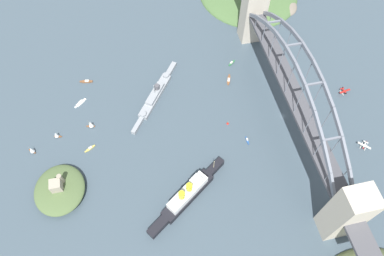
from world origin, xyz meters
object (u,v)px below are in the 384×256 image
Objects in this scene: ocean_liner at (187,195)px; small_boat_1 at (86,81)px; fort_island_mid_harbor at (59,189)px; small_boat_4 at (81,103)px; harbor_arch_bridge at (292,94)px; naval_cruiser at (155,95)px; small_boat_0 at (91,124)px; small_boat_5 at (247,140)px; channel_marker_buoy at (228,123)px; small_boat_2 at (56,135)px; seaplane_second_in_formation at (344,91)px; small_boat_3 at (90,148)px; small_boat_6 at (229,80)px; small_boat_7 at (31,150)px; small_boat_8 at (232,63)px; seaplane_taxiing_near_bridge at (364,146)px.

ocean_liner is 145.04m from small_boat_1.
fort_island_mid_harbor is 3.82× the size of small_boat_4.
naval_cruiser is (43.91, 103.61, -27.98)m from harbor_arch_bridge.
small_boat_5 is (-41.64, -123.79, -3.16)m from small_boat_0.
small_boat_1 is 134.62m from channel_marker_buoy.
ocean_liner reaches higher than small_boat_2.
ocean_liner is 128.59m from small_boat_4.
small_boat_3 is (-8.33, 225.43, -1.27)m from seaplane_second_in_formation.
small_boat_1 is 1.07× the size of small_boat_4.
small_boat_0 is 0.69× the size of small_boat_6.
small_boat_2 is at bearing 145.97° from small_boat_4.
fort_island_mid_harbor is at bearing 74.69° from ocean_liner.
fort_island_mid_harbor reaches higher than seaplane_second_in_formation.
channel_marker_buoy is (-41.32, -54.89, -1.76)m from naval_cruiser.
naval_cruiser is 1.69× the size of fort_island_mid_harbor.
fort_island_mid_harbor is at bearing 98.78° from harbor_arch_bridge.
small_boat_7 is (39.47, 21.36, -1.00)m from fort_island_mid_harbor.
small_boat_8 is (63.63, -137.26, 0.23)m from small_boat_3.
small_boat_2 is 21.91m from small_boat_7.
small_boat_2 is 157.11m from small_boat_6.
small_boat_2 is 0.99× the size of small_boat_7.
harbor_arch_bridge is at bearing -143.77° from small_boat_6.
small_boat_2 is 156.79m from small_boat_5.
ocean_liner is 149.10m from seaplane_taxiing_near_bridge.
fort_island_mid_harbor reaches higher than small_boat_0.
harbor_arch_bridge reaches higher than small_boat_4.
small_boat_6 is (90.91, 87.96, -1.15)m from seaplane_taxiing_near_bridge.
seaplane_taxiing_near_bridge is at bearing -106.06° from small_boat_5.
small_boat_0 reaches higher than seaplane_second_in_formation.
small_boat_7 is at bearing 60.31° from ocean_liner.
ocean_liner is 7.47× the size of small_boat_3.
naval_cruiser is (98.13, 7.83, -3.05)m from ocean_liner.
naval_cruiser reaches higher than small_boat_5.
seaplane_taxiing_near_bridge is 1.18× the size of small_boat_8.
small_boat_3 is at bearing -123.70° from small_boat_2.
ocean_liner reaches higher than naval_cruiser.
small_boat_0 is (24.71, 161.40, -27.01)m from harbor_arch_bridge.
small_boat_0 is (53.73, -26.46, -0.63)m from fort_island_mid_harbor.
harbor_arch_bridge reaches higher than channel_marker_buoy.
naval_cruiser is 66.42m from small_boat_1.
small_boat_6 is at bearing -63.26° from fort_island_mid_harbor.
ocean_liner reaches higher than small_boat_5.
small_boat_2 is at bearing 75.32° from seaplane_taxiing_near_bridge.
ocean_liner reaches higher than small_boat_4.
ocean_liner is 9.24× the size of small_boat_2.
seaplane_taxiing_near_bridge is 135.85m from small_boat_8.
small_boat_6 is 4.39× the size of channel_marker_buoy.
small_boat_6 is at bearing -77.85° from small_boat_7.
small_boat_4 is at bearing -13.15° from fort_island_mid_harbor.
seaplane_second_in_formation is 0.98× the size of small_boat_4.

